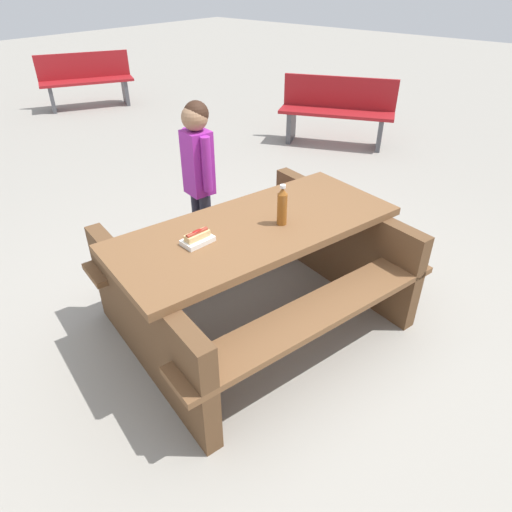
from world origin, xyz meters
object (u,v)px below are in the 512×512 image
(soda_bottle, at_px, (282,206))
(park_bench_near, at_px, (337,110))
(hotdog_tray, at_px, (197,238))
(park_bench_mid, at_px, (86,79))
(picnic_table, at_px, (256,266))
(child_in_coat, at_px, (198,163))

(soda_bottle, xyz_separation_m, park_bench_near, (-3.41, -1.67, -0.42))
(hotdog_tray, relative_size, park_bench_mid, 0.13)
(picnic_table, bearing_deg, park_bench_near, -156.17)
(park_bench_near, bearing_deg, park_bench_mid, -75.41)
(park_bench_near, xyz_separation_m, park_bench_mid, (1.10, -4.23, 0.00))
(picnic_table, bearing_deg, park_bench_mid, -112.75)
(picnic_table, xyz_separation_m, park_bench_near, (-3.53, -1.56, 0.00))
(park_bench_near, distance_m, park_bench_mid, 4.37)
(park_bench_mid, bearing_deg, child_in_coat, 67.14)
(soda_bottle, height_order, park_bench_mid, soda_bottle)
(soda_bottle, distance_m, park_bench_mid, 6.35)
(park_bench_mid, bearing_deg, picnic_table, 67.25)
(hotdog_tray, relative_size, park_bench_near, 0.12)
(soda_bottle, relative_size, hotdog_tray, 1.36)
(picnic_table, bearing_deg, hotdog_tray, -17.89)
(park_bench_near, bearing_deg, child_in_coat, 12.20)
(picnic_table, relative_size, soda_bottle, 8.02)
(picnic_table, bearing_deg, soda_bottle, 136.74)
(park_bench_mid, bearing_deg, soda_bottle, 68.59)
(hotdog_tray, xyz_separation_m, park_bench_near, (-3.90, -1.44, -0.33))
(soda_bottle, relative_size, park_bench_mid, 0.17)
(picnic_table, height_order, park_bench_mid, park_bench_mid)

